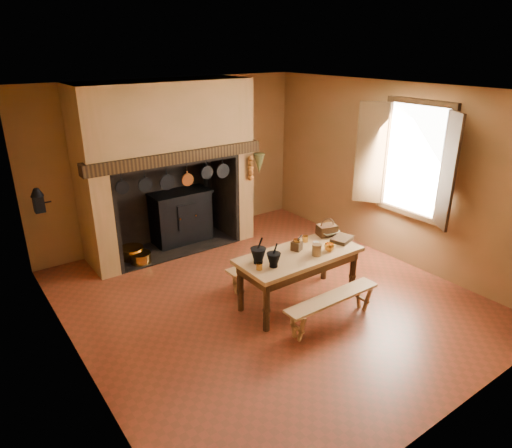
{
  "coord_description": "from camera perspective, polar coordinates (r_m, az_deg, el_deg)",
  "views": [
    {
      "loc": [
        -3.37,
        -4.42,
        3.32
      ],
      "look_at": [
        0.04,
        0.3,
        1.01
      ],
      "focal_mm": 32.0,
      "sensor_mm": 36.0,
      "label": 1
    }
  ],
  "objects": [
    {
      "name": "iron_range",
      "position": [
        8.14,
        -9.34,
        0.99
      ],
      "size": [
        1.12,
        0.55,
        1.6
      ],
      "color": "black",
      "rests_on": "floor"
    },
    {
      "name": "brass_cup",
      "position": [
        6.16,
        9.15,
        -2.88
      ],
      "size": [
        0.13,
        0.13,
        0.11
      ],
      "primitive_type": "imported",
      "rotation": [
        0.0,
        0.0,
        -0.0
      ],
      "color": "#C4862D",
      "rests_on": "work_table"
    },
    {
      "name": "wall_left",
      "position": [
        4.9,
        -22.63,
        -3.21
      ],
      "size": [
        0.02,
        5.5,
        2.8
      ],
      "primitive_type": "cube",
      "color": "#9C693E",
      "rests_on": "floor"
    },
    {
      "name": "work_table",
      "position": [
        6.11,
        5.41,
        -4.65
      ],
      "size": [
        1.7,
        0.76,
        0.74
      ],
      "color": "#A3744A",
      "rests_on": "floor"
    },
    {
      "name": "bench_front",
      "position": [
        5.86,
        9.51,
        -9.75
      ],
      "size": [
        1.4,
        0.25,
        0.39
      ],
      "color": "#A3744A",
      "rests_on": "floor"
    },
    {
      "name": "bench_back",
      "position": [
        6.68,
        1.81,
        -5.23
      ],
      "size": [
        1.41,
        0.25,
        0.4
      ],
      "color": "#A3744A",
      "rests_on": "floor"
    },
    {
      "name": "mortar_small",
      "position": [
        5.65,
        2.22,
        -4.42
      ],
      "size": [
        0.18,
        0.18,
        0.31
      ],
      "rotation": [
        0.0,
        0.0,
        -0.17
      ],
      "color": "black",
      "rests_on": "work_table"
    },
    {
      "name": "chimney_breast",
      "position": [
        7.55,
        -11.24,
        9.75
      ],
      "size": [
        2.95,
        0.96,
        2.8
      ],
      "color": "#9C693E",
      "rests_on": "floor"
    },
    {
      "name": "brass_mug_a",
      "position": [
        5.6,
        0.41,
        -5.32
      ],
      "size": [
        0.08,
        0.08,
        0.09
      ],
      "primitive_type": "cylinder",
      "rotation": [
        0.0,
        0.0,
        -0.07
      ],
      "color": "#C4862D",
      "rests_on": "work_table"
    },
    {
      "name": "window",
      "position": [
        7.17,
        18.73,
        7.49
      ],
      "size": [
        0.39,
        1.75,
        1.76
      ],
      "color": "white",
      "rests_on": "wall_right"
    },
    {
      "name": "mixing_bowl",
      "position": [
        6.68,
        8.96,
        -1.01
      ],
      "size": [
        0.33,
        0.33,
        0.07
      ],
      "primitive_type": "imported",
      "rotation": [
        0.0,
        0.0,
        -0.1
      ],
      "color": "beige",
      "rests_on": "work_table"
    },
    {
      "name": "wall_coffee_mill",
      "position": [
        6.31,
        -25.61,
        2.88
      ],
      "size": [
        0.23,
        0.16,
        0.31
      ],
      "color": "black",
      "rests_on": "wall_left"
    },
    {
      "name": "wall_front",
      "position": [
        4.22,
        24.8,
        -7.58
      ],
      "size": [
        5.0,
        0.02,
        2.8
      ],
      "primitive_type": "cube",
      "color": "#9C693E",
      "rests_on": "floor"
    },
    {
      "name": "coffee_grinder",
      "position": [
        6.12,
        5.11,
        -2.64
      ],
      "size": [
        0.18,
        0.16,
        0.19
      ],
      "rotation": [
        0.0,
        0.0,
        0.39
      ],
      "color": "#392712",
      "rests_on": "work_table"
    },
    {
      "name": "hearth_pans",
      "position": [
        7.74,
        -15.05,
        -3.76
      ],
      "size": [
        0.51,
        0.62,
        0.2
      ],
      "color": "#C4862D",
      "rests_on": "floor"
    },
    {
      "name": "hanging_pans",
      "position": [
        7.2,
        -9.55,
        5.57
      ],
      "size": [
        1.92,
        0.29,
        0.27
      ],
      "color": "black",
      "rests_on": "chimney_breast"
    },
    {
      "name": "mortar_large",
      "position": [
        5.72,
        0.29,
        -3.88
      ],
      "size": [
        0.2,
        0.2,
        0.34
      ],
      "rotation": [
        0.0,
        0.0,
        -0.38
      ],
      "color": "black",
      "rests_on": "work_table"
    },
    {
      "name": "onion_string",
      "position": [
        7.85,
        -0.67,
        6.99
      ],
      "size": [
        0.12,
        0.1,
        0.46
      ],
      "primitive_type": null,
      "color": "#B46521",
      "rests_on": "chimney_breast"
    },
    {
      "name": "floor",
      "position": [
        6.47,
        1.31,
        -9.19
      ],
      "size": [
        5.5,
        5.5,
        0.0
      ],
      "primitive_type": "plane",
      "color": "maroon",
      "rests_on": "ground"
    },
    {
      "name": "wall_right",
      "position": [
        7.59,
        16.72,
        6.11
      ],
      "size": [
        0.02,
        5.5,
        2.8
      ],
      "primitive_type": "cube",
      "color": "#9C693E",
      "rests_on": "floor"
    },
    {
      "name": "wicker_basket",
      "position": [
        6.64,
        8.85,
        -0.69
      ],
      "size": [
        0.32,
        0.26,
        0.26
      ],
      "rotation": [
        0.0,
        0.0,
        -0.29
      ],
      "color": "#452714",
      "rests_on": "work_table"
    },
    {
      "name": "back_wall",
      "position": [
        8.15,
        -10.45,
        7.7
      ],
      "size": [
        5.0,
        0.02,
        2.8
      ],
      "primitive_type": "cube",
      "color": "#9C693E",
      "rests_on": "floor"
    },
    {
      "name": "ceiling",
      "position": [
        5.58,
        1.56,
        16.32
      ],
      "size": [
        5.5,
        5.5,
        0.0
      ],
      "primitive_type": "plane",
      "rotation": [
        3.14,
        0.0,
        0.0
      ],
      "color": "silver",
      "rests_on": "back_wall"
    },
    {
      "name": "glass_jar",
      "position": [
        6.11,
        7.47,
        -2.83
      ],
      "size": [
        0.08,
        0.08,
        0.14
      ],
      "primitive_type": "cylinder",
      "rotation": [
        0.0,
        0.0,
        -0.01
      ],
      "color": "beige",
      "rests_on": "work_table"
    },
    {
      "name": "wooden_tray",
      "position": [
        6.5,
        10.7,
        -1.87
      ],
      "size": [
        0.37,
        0.32,
        0.05
      ],
      "primitive_type": "cube",
      "rotation": [
        0.0,
        0.0,
        0.32
      ],
      "color": "#392712",
      "rests_on": "work_table"
    },
    {
      "name": "brass_mug_b",
      "position": [
        6.39,
        6.17,
        -1.86
      ],
      "size": [
        0.09,
        0.09,
        0.09
      ],
      "primitive_type": "cylinder",
      "rotation": [
        0.0,
        0.0,
        -0.08
      ],
      "color": "#C4862D",
      "rests_on": "work_table"
    },
    {
      "name": "stoneware_crock",
      "position": [
        6.0,
        7.6,
        -3.22
      ],
      "size": [
        0.16,
        0.16,
        0.15
      ],
      "primitive_type": "cylinder",
      "rotation": [
        0.0,
        0.0,
        0.39
      ],
      "color": "brown",
      "rests_on": "work_table"
    },
    {
      "name": "herb_bunch",
      "position": [
        7.94,
        0.4,
        7.53
      ],
      "size": [
        0.2,
        0.2,
        0.35
      ],
      "primitive_type": "cone",
      "rotation": [
        3.14,
        0.0,
        0.0
      ],
      "color": "brown",
      "rests_on": "chimney_breast"
    }
  ]
}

